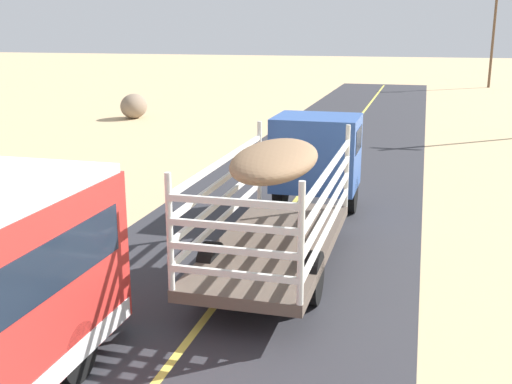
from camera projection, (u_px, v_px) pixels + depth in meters
name	position (u px, v px, depth m)	size (l,w,h in m)	color
livestock_truck	(303.00, 168.00, 16.76)	(2.53, 9.70, 3.02)	#3359A5
power_pole_far	(493.00, 36.00, 57.02)	(2.20, 0.24, 8.79)	brown
boulder_near_shoulder	(134.00, 106.00, 38.42)	(1.52, 2.10, 1.51)	#84705B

